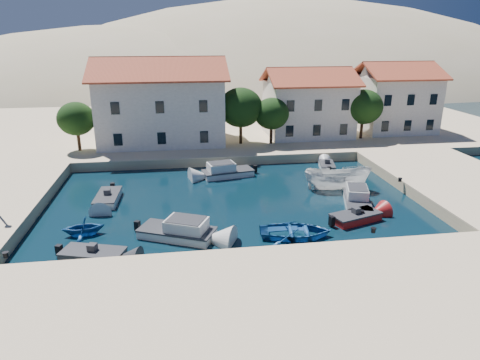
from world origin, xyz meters
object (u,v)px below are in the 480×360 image
Objects in this scene: building_left at (161,100)px; boat_east at (337,190)px; building_right at (395,96)px; cabin_cruiser_east at (358,201)px; building_mid at (308,101)px; rowboat_south at (295,236)px; cabin_cruiser_south at (177,231)px.

building_left is 2.52× the size of boat_east.
building_right is 1.87× the size of cabin_cruiser_east.
building_mid is 2.08× the size of cabin_cruiser_east.
building_left is 27.42m from rowboat_south.
cabin_cruiser_south is (-16.58, -24.98, -4.75)m from building_mid.
building_right reaches higher than boat_east.
building_right is at bearing -14.90° from cabin_cruiser_east.
cabin_cruiser_south is at bearing 127.25° from boat_east.
building_right is (30.00, 2.00, -0.46)m from building_left.
building_mid is 12.04m from building_right.
rowboat_south is 0.84× the size of boat_east.
building_mid is 18.47m from boat_east.
building_right is 1.69× the size of cabin_cruiser_south.
building_right is 27.13m from cabin_cruiser_east.
building_left is at bearing 118.20° from cabin_cruiser_south.
cabin_cruiser_south is 14.77m from cabin_cruiser_east.
building_mid is 30.35m from cabin_cruiser_south.
rowboat_south is at bearing -69.32° from building_left.
building_right is 34.40m from rowboat_south.
building_left is 18.04m from building_mid.
cabin_cruiser_east is at bearing -52.47° from building_left.
building_left reaches higher than building_mid.
building_left is at bearing 52.83° from boat_east.
cabin_cruiser_east reaches higher than boat_east.
building_left reaches higher than rowboat_south.
rowboat_south is (8.03, -1.07, -0.48)m from cabin_cruiser_south.
boat_east is (6.12, 8.50, 0.00)m from rowboat_south.
building_left is 23.49m from boat_east.
building_left reaches higher than cabin_cruiser_east.
building_mid is 1.80× the size of boat_east.
cabin_cruiser_east is (-14.20, -22.56, -5.00)m from building_right.
rowboat_south is at bearing -127.22° from building_right.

